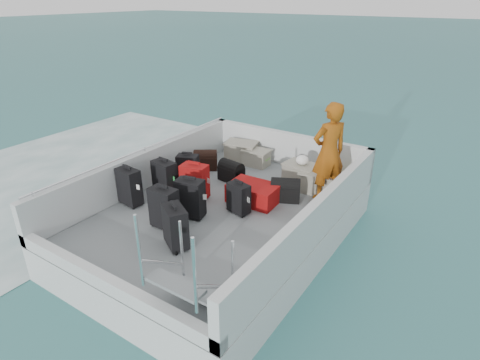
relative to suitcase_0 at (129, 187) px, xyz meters
The scene contains 24 objects.
ground 1.85m from the suitcase_0, 26.57° to the left, with size 160.00×160.00×0.00m, color #195459.
wake_foam 3.58m from the suitcase_0, 168.08° to the left, with size 10.00×10.00×0.00m, color white.
ferry_hull 1.72m from the suitcase_0, 26.57° to the left, with size 3.60×5.00×0.60m, color silver.
deck 1.63m from the suitcase_0, 26.57° to the left, with size 3.30×4.70×0.02m, color slate.
deck_fittings 1.81m from the suitcase_0, 12.47° to the left, with size 3.60×5.00×0.90m.
suitcase_0 is the anchor object (origin of this frame).
suitcase_1 0.65m from the suitcase_0, 64.50° to the left, with size 0.44×0.25×0.66m, color black.
suitcase_2 1.24m from the suitcase_0, 76.68° to the left, with size 0.40×0.24×0.58m, color black.
suitcase_3 1.05m from the suitcase_0, 12.38° to the right, with size 0.43×0.25×0.66m, color black.
suitcase_4 1.17m from the suitcase_0, 12.29° to the left, with size 0.44×0.26×0.66m, color black.
suitcase_5 1.12m from the suitcase_0, 45.24° to the left, with size 0.46×0.28×0.64m, color maroon.
suitcase_6 1.60m from the suitcase_0, 18.94° to the right, with size 0.45×0.27×0.62m, color black.
suitcase_7 1.90m from the suitcase_0, 24.40° to the left, with size 0.38×0.21×0.53m, color black.
suitcase_8 2.15m from the suitcase_0, 36.16° to the left, with size 0.56×0.85×0.34m, color maroon.
duffel_0 1.97m from the suitcase_0, 86.57° to the left, with size 0.48×0.30×0.32m, color black, non-canonical shape.
duffel_1 2.00m from the suitcase_0, 63.06° to the left, with size 0.47×0.30×0.32m, color black, non-canonical shape.
duffel_2 2.71m from the suitcase_0, 36.96° to the left, with size 0.51×0.30×0.32m, color black, non-canonical shape.
crate_0 2.81m from the suitcase_0, 80.22° to the left, with size 0.64×0.44×0.39m, color gray.
crate_1 2.86m from the suitcase_0, 71.66° to the left, with size 0.53×0.36×0.32m, color gray.
crate_2 3.19m from the suitcase_0, 48.69° to the left, with size 0.62×0.43×0.38m, color gray.
crate_3 3.37m from the suitcase_0, 41.79° to the left, with size 0.61×0.42×0.37m, color gray.
yellow_bag 4.10m from the suitcase_0, 45.38° to the left, with size 0.28×0.26×0.22m, color yellow.
white_bag 3.19m from the suitcase_0, 48.69° to the left, with size 0.24×0.24×0.18m, color white.
passenger 3.47m from the suitcase_0, 37.41° to the left, with size 0.65×0.42×1.76m, color #C66112.
Camera 1 is at (3.57, -4.81, 3.96)m, focal length 30.00 mm.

